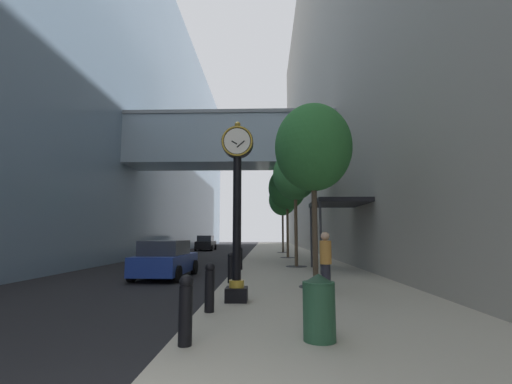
# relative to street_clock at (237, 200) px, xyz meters

# --- Properties ---
(ground_plane) EXTENTS (110.00, 110.00, 0.00)m
(ground_plane) POSITION_rel_street_clock_xyz_m (-0.79, 20.42, -2.72)
(ground_plane) COLOR black
(ground_plane) RESTS_ON ground
(sidewalk_right) EXTENTS (6.23, 80.00, 0.14)m
(sidewalk_right) POSITION_rel_street_clock_xyz_m (2.33, 23.42, -2.65)
(sidewalk_right) COLOR #ADA593
(sidewalk_right) RESTS_ON ground
(building_block_left) EXTENTS (23.64, 80.00, 26.97)m
(building_block_left) POSITION_rel_street_clock_xyz_m (-13.30, 23.34, 10.72)
(building_block_left) COLOR #758EA8
(building_block_left) RESTS_ON ground
(building_block_right) EXTENTS (9.00, 80.00, 36.67)m
(building_block_right) POSITION_rel_street_clock_xyz_m (9.94, 23.42, 15.61)
(building_block_right) COLOR gray
(building_block_right) RESTS_ON ground
(street_clock) EXTENTS (0.84, 0.55, 4.70)m
(street_clock) POSITION_rel_street_clock_xyz_m (0.00, 0.00, 0.00)
(street_clock) COLOR black
(street_clock) RESTS_ON sidewalk_right
(bollard_nearest) EXTENTS (0.22, 0.22, 1.06)m
(bollard_nearest) POSITION_rel_street_clock_xyz_m (-0.49, -3.51, -2.03)
(bollard_nearest) COLOR black
(bollard_nearest) RESTS_ON sidewalk_right
(bollard_second) EXTENTS (0.22, 0.22, 1.06)m
(bollard_second) POSITION_rel_street_clock_xyz_m (-0.49, -1.21, -2.03)
(bollard_second) COLOR black
(bollard_second) RESTS_ON sidewalk_right
(bollard_fourth) EXTENTS (0.22, 0.22, 1.06)m
(bollard_fourth) POSITION_rel_street_clock_xyz_m (-0.49, 3.39, -2.03)
(bollard_fourth) COLOR black
(bollard_fourth) RESTS_ON sidewalk_right
(bollard_fifth) EXTENTS (0.22, 0.22, 1.06)m
(bollard_fifth) POSITION_rel_street_clock_xyz_m (-0.49, 5.69, -2.03)
(bollard_fifth) COLOR black
(bollard_fifth) RESTS_ON sidewalk_right
(bollard_sixth) EXTENTS (0.22, 0.22, 1.06)m
(bollard_sixth) POSITION_rel_street_clock_xyz_m (-0.49, 7.99, -2.03)
(bollard_sixth) COLOR black
(bollard_sixth) RESTS_ON sidewalk_right
(street_tree_near) EXTENTS (2.59, 2.59, 6.10)m
(street_tree_near) POSITION_rel_street_clock_xyz_m (2.36, 2.50, 2.00)
(street_tree_near) COLOR #333335
(street_tree_near) RESTS_ON sidewalk_right
(street_tree_mid_near) EXTENTS (2.42, 2.42, 6.32)m
(street_tree_mid_near) POSITION_rel_street_clock_xyz_m (2.36, 9.68, 2.32)
(street_tree_mid_near) COLOR #333335
(street_tree_mid_near) RESTS_ON sidewalk_right
(street_tree_mid_far) EXTENTS (2.80, 2.80, 6.76)m
(street_tree_mid_far) POSITION_rel_street_clock_xyz_m (2.36, 16.87, 2.55)
(street_tree_mid_far) COLOR #333335
(street_tree_mid_far) RESTS_ON sidewalk_right
(street_tree_far) EXTENTS (2.63, 2.63, 6.51)m
(street_tree_far) POSITION_rel_street_clock_xyz_m (2.36, 24.06, 2.39)
(street_tree_far) COLOR #333335
(street_tree_far) RESTS_ON sidewalk_right
(trash_bin) EXTENTS (0.53, 0.53, 1.05)m
(trash_bin) POSITION_rel_street_clock_xyz_m (1.60, -3.21, -2.04)
(trash_bin) COLOR #234C33
(trash_bin) RESTS_ON sidewalk_right
(pedestrian_walking) EXTENTS (0.45, 0.45, 1.76)m
(pedestrian_walking) POSITION_rel_street_clock_xyz_m (2.48, 1.26, -1.64)
(pedestrian_walking) COLOR #23232D
(pedestrian_walking) RESTS_ON sidewalk_right
(storefront_awning) EXTENTS (2.40, 3.60, 3.30)m
(storefront_awning) POSITION_rel_street_clock_xyz_m (4.20, 7.75, 0.56)
(storefront_awning) COLOR black
(storefront_awning) RESTS_ON sidewalk_right
(car_blue_near) EXTENTS (2.10, 4.18, 1.57)m
(car_blue_near) POSITION_rel_street_clock_xyz_m (-3.50, 5.82, -1.96)
(car_blue_near) COLOR navy
(car_blue_near) RESTS_ON ground
(car_black_mid) EXTENTS (2.08, 4.58, 1.71)m
(car_black_mid) POSITION_rel_street_clock_xyz_m (-6.21, 31.41, -1.89)
(car_black_mid) COLOR black
(car_black_mid) RESTS_ON ground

